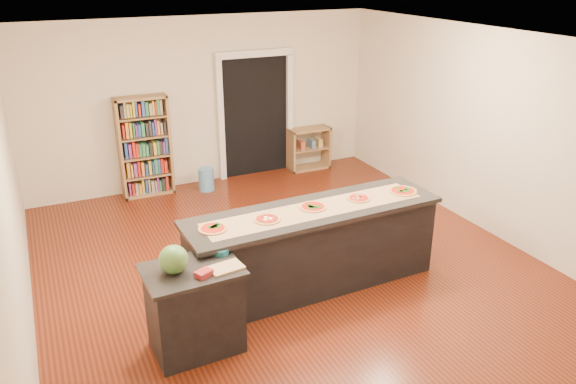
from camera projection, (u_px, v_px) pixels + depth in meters
name	position (u px, v px, depth m)	size (l,w,h in m)	color
room	(295.00, 166.00, 6.47)	(6.00, 7.00, 2.80)	beige
doorway	(255.00, 108.00, 9.80)	(1.40, 0.09, 2.21)	black
kitchen_island	(314.00, 248.00, 6.53)	(3.02, 0.82, 1.00)	black
side_counter	(195.00, 309.00, 5.46)	(0.91, 0.67, 0.90)	black
bookshelf	(145.00, 147.00, 9.03)	(0.82, 0.29, 1.64)	#9D784C
low_shelf	(309.00, 148.00, 10.34)	(0.77, 0.33, 0.77)	#9D784C
waste_bin	(206.00, 179.00, 9.43)	(0.26, 0.26, 0.38)	#5791C2
kraft_paper	(315.00, 209.00, 6.32)	(2.62, 0.47, 0.00)	#9E7951
watermelon	(174.00, 259.00, 5.18)	(0.27, 0.27, 0.27)	#144214
cutting_board	(226.00, 268.00, 5.29)	(0.32, 0.21, 0.02)	tan
package_red	(204.00, 273.00, 5.16)	(0.15, 0.11, 0.05)	maroon
package_teal	(221.00, 251.00, 5.55)	(0.16, 0.16, 0.06)	#195966
pizza_a	(213.00, 228.00, 5.85)	(0.32, 0.32, 0.02)	#B48445
pizza_b	(267.00, 219.00, 6.06)	(0.31, 0.31, 0.02)	#B48445
pizza_c	(313.00, 207.00, 6.37)	(0.33, 0.33, 0.02)	#B48445
pizza_d	(359.00, 198.00, 6.60)	(0.29, 0.29, 0.02)	#B48445
pizza_e	(403.00, 191.00, 6.80)	(0.34, 0.34, 0.02)	#B48445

